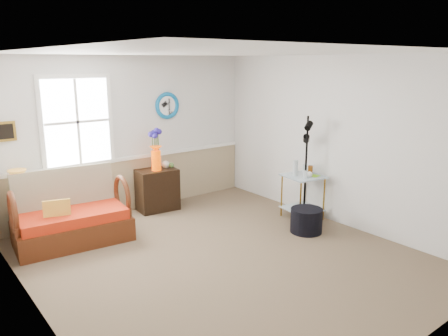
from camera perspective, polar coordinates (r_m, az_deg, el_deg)
floor at (r=5.83m, az=-0.19°, el=-11.66°), size 4.50×5.00×0.01m
ceiling at (r=5.26m, az=-0.21°, el=14.83°), size 4.50×5.00×0.01m
walls at (r=5.40m, az=-0.20°, el=0.90°), size 4.51×5.01×2.60m
wainscot at (r=7.66m, az=-11.66°, el=-2.07°), size 4.46×0.02×0.90m
chair_rail at (r=7.54m, az=-11.80°, el=1.35°), size 4.46×0.04×0.06m
window at (r=7.08m, az=-18.62°, el=5.73°), size 1.14×0.06×1.44m
picture at (r=6.83m, az=-26.69°, el=4.29°), size 0.28×0.03×0.28m
mirror at (r=7.75m, az=-7.46°, el=8.08°), size 0.47×0.07×0.47m
loveseat at (r=6.50m, az=-19.35°, el=-4.97°), size 1.61×1.02×1.00m
throw_pillow at (r=6.35m, az=-20.95°, el=-5.50°), size 0.36×0.19×0.35m
lamp_stand at (r=6.97m, az=-24.54°, el=-6.15°), size 0.34×0.34×0.55m
table_lamp at (r=6.85m, az=-25.24°, el=-2.11°), size 0.27×0.27×0.46m
potted_plant at (r=6.90m, az=-23.92°, el=-2.55°), size 0.36×0.40×0.30m
cabinet at (r=7.58m, az=-8.69°, el=-2.82°), size 0.71×0.50×0.72m
flower_vase at (r=7.37m, az=-8.90°, el=2.33°), size 0.24×0.24×0.69m
side_table at (r=7.21m, az=10.22°, el=-3.73°), size 0.65×0.65×0.72m
tabletop_items at (r=7.11m, az=10.47°, el=0.05°), size 0.49×0.49×0.25m
floor_lamp at (r=7.11m, az=10.63°, el=-0.01°), size 0.30×0.30×1.68m
ottoman at (r=6.70m, az=10.71°, el=-6.74°), size 0.56×0.56×0.37m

